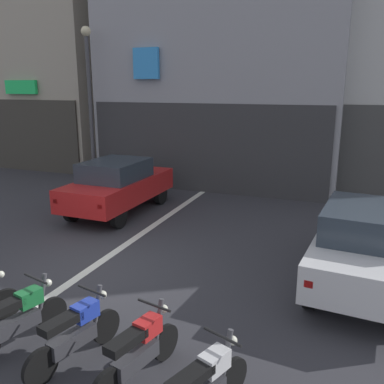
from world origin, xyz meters
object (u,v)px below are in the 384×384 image
(motorcycle_blue_row_centre, at_px, (76,332))
(motorcycle_red_row_right_mid, at_px, (139,350))
(car_red_crossing_near, at_px, (118,184))
(motorcycle_green_row_left_mid, at_px, (19,317))
(car_white_parked_kerbside, at_px, (367,244))
(street_lamp, at_px, (89,90))

(motorcycle_blue_row_centre, height_order, motorcycle_red_row_right_mid, same)
(motorcycle_blue_row_centre, xyz_separation_m, motorcycle_red_row_right_mid, (1.02, -0.04, 0.00))
(car_red_crossing_near, relative_size, motorcycle_green_row_left_mid, 2.52)
(motorcycle_green_row_left_mid, distance_m, motorcycle_red_row_right_mid, 2.04)
(motorcycle_green_row_left_mid, height_order, motorcycle_red_row_right_mid, same)
(car_red_crossing_near, bearing_deg, motorcycle_red_row_right_mid, -57.09)
(car_white_parked_kerbside, relative_size, motorcycle_red_row_right_mid, 2.58)
(car_white_parked_kerbside, height_order, motorcycle_red_row_right_mid, car_white_parked_kerbside)
(car_white_parked_kerbside, distance_m, motorcycle_red_row_right_mid, 4.85)
(motorcycle_green_row_left_mid, bearing_deg, car_red_crossing_near, 108.52)
(street_lamp, bearing_deg, motorcycle_red_row_right_mid, -53.10)
(car_white_parked_kerbside, bearing_deg, motorcycle_green_row_left_mid, -141.13)
(car_red_crossing_near, xyz_separation_m, car_white_parked_kerbside, (6.97, -2.52, 0.00))
(motorcycle_red_row_right_mid, bearing_deg, car_white_parked_kerbside, 54.75)
(motorcycle_red_row_right_mid, bearing_deg, car_red_crossing_near, 122.91)
(motorcycle_green_row_left_mid, distance_m, motorcycle_blue_row_centre, 1.02)
(car_red_crossing_near, relative_size, motorcycle_red_row_right_mid, 2.51)
(car_red_crossing_near, distance_m, motorcycle_red_row_right_mid, 7.71)
(car_red_crossing_near, height_order, motorcycle_red_row_right_mid, car_red_crossing_near)
(motorcycle_blue_row_centre, distance_m, motorcycle_red_row_right_mid, 1.02)
(car_white_parked_kerbside, height_order, motorcycle_green_row_left_mid, car_white_parked_kerbside)
(street_lamp, bearing_deg, car_red_crossing_near, -45.35)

